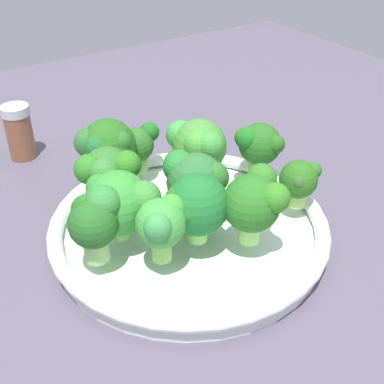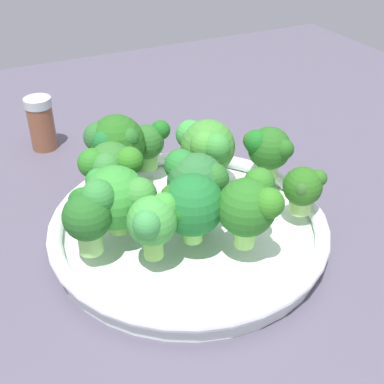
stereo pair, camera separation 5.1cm
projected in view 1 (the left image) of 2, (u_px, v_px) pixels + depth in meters
ground_plane at (197, 256)px, 53.67cm from camera, size 130.00×130.00×2.50cm
bowl at (192, 226)px, 53.51cm from camera, size 29.43×29.43×2.88cm
broccoli_floret_0 at (119, 202)px, 47.43cm from camera, size 6.70×7.11×7.18cm
broccoli_floret_1 at (299, 181)px, 52.95cm from camera, size 4.12×4.42×5.15cm
broccoli_floret_2 at (255, 201)px, 46.94cm from camera, size 6.12×6.24×7.40cm
broccoli_floret_3 at (195, 179)px, 50.85cm from camera, size 6.52×6.07×7.01cm
broccoli_floret_4 at (138, 145)px, 58.75cm from camera, size 4.15×5.64×5.75cm
broccoli_floret_5 at (196, 206)px, 47.13cm from camera, size 6.06×6.06×7.16cm
broccoli_floret_6 at (198, 145)px, 56.77cm from camera, size 7.96×6.27×7.17cm
broccoli_floret_7 at (107, 172)px, 51.19cm from camera, size 5.75×6.45×7.08cm
broccoli_floret_8 at (258, 145)px, 57.57cm from camera, size 5.38×5.47×6.40cm
broccoli_floret_9 at (106, 148)px, 55.32cm from camera, size 6.30×6.71×7.89cm
broccoli_floret_10 at (92, 223)px, 45.28cm from camera, size 5.56×4.59×6.31cm
broccoli_floret_11 at (162, 223)px, 44.81cm from camera, size 4.83×5.06×6.40cm
pepper_shaker at (19, 132)px, 67.01cm from camera, size 3.69×3.69×7.51cm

